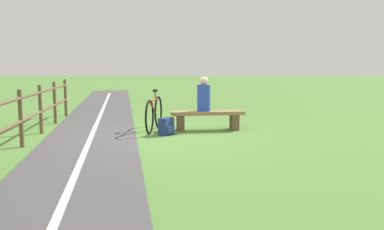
{
  "coord_description": "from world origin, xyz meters",
  "views": [
    {
      "loc": [
        0.15,
        8.58,
        1.55
      ],
      "look_at": [
        -0.41,
        2.29,
        0.73
      ],
      "focal_mm": 37.81,
      "sensor_mm": 36.0,
      "label": 1
    }
  ],
  "objects_px": {
    "bench": "(208,117)",
    "backpack": "(166,126)",
    "bicycle": "(154,113)",
    "person_seated": "(204,96)"
  },
  "relations": [
    {
      "from": "person_seated",
      "to": "bicycle",
      "type": "xyz_separation_m",
      "value": [
        1.13,
        -0.03,
        -0.39
      ]
    },
    {
      "from": "person_seated",
      "to": "backpack",
      "type": "height_order",
      "value": "person_seated"
    },
    {
      "from": "bench",
      "to": "backpack",
      "type": "distance_m",
      "value": 1.1
    },
    {
      "from": "bench",
      "to": "backpack",
      "type": "relative_size",
      "value": 4.36
    },
    {
      "from": "bench",
      "to": "person_seated",
      "type": "height_order",
      "value": "person_seated"
    },
    {
      "from": "bench",
      "to": "bicycle",
      "type": "bearing_deg",
      "value": -2.85
    },
    {
      "from": "bench",
      "to": "backpack",
      "type": "xyz_separation_m",
      "value": [
        0.96,
        0.53,
        -0.12
      ]
    },
    {
      "from": "bench",
      "to": "bicycle",
      "type": "xyz_separation_m",
      "value": [
        1.22,
        -0.03,
        0.09
      ]
    },
    {
      "from": "bicycle",
      "to": "bench",
      "type": "bearing_deg",
      "value": 100.22
    },
    {
      "from": "bicycle",
      "to": "backpack",
      "type": "distance_m",
      "value": 0.66
    }
  ]
}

